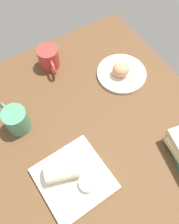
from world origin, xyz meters
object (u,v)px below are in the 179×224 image
square_plate (74,179)px  sauce_cup (88,183)px  round_plate (121,74)px  breakfast_wrap (62,170)px  coffee_mug (49,58)px  second_mug (16,119)px  scone_pastry (121,69)px

square_plate → sauce_cup: size_ratio=3.94×
round_plate → sauce_cup: bearing=131.5°
square_plate → sauce_cup: sauce_cup is taller
breakfast_wrap → coffee_mug: coffee_mug is taller
coffee_mug → second_mug: size_ratio=0.98×
square_plate → scone_pastry: bearing=-54.1°
scone_pastry → breakfast_wrap: 49.56cm
round_plate → coffee_mug: size_ratio=1.54×
scone_pastry → coffee_mug: bearing=47.5°
square_plate → second_mug: (29.52, 8.01, 4.49)cm
sauce_cup → round_plate: bearing=-48.5°
breakfast_wrap → second_mug: size_ratio=0.79×
second_mug → sauce_cup: bearing=-162.0°
scone_pastry → second_mug: second_mug is taller
sauce_cup → second_mug: 35.71cm
breakfast_wrap → second_mug: bearing=-150.0°
sauce_cup → breakfast_wrap: size_ratio=0.52×
square_plate → round_plate: bearing=-54.5°
scone_pastry → coffee_mug: size_ratio=0.53×
sauce_cup → breakfast_wrap: breakfast_wrap is taller
sauce_cup → coffee_mug: size_ratio=0.42×
square_plate → breakfast_wrap: size_ratio=2.05×
scone_pastry → square_plate: bearing=125.9°
round_plate → second_mug: (0.17, 49.10, 4.59)cm
breakfast_wrap → second_mug: second_mug is taller
breakfast_wrap → scone_pastry: bearing=138.9°
square_plate → breakfast_wrap: 6.00cm
round_plate → breakfast_wrap: breakfast_wrap is taller
scone_pastry → square_plate: (-29.02, 40.06, -3.79)cm
coffee_mug → breakfast_wrap: bearing=158.3°
sauce_cup → second_mug: (33.88, 11.02, 2.45)cm
scone_pastry → breakfast_wrap: (-25.54, 42.47, 0.45)cm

